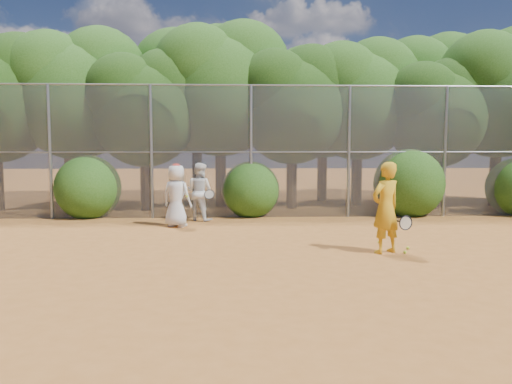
{
  "coord_description": "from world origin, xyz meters",
  "views": [
    {
      "loc": [
        -1.51,
        -9.16,
        2.17
      ],
      "look_at": [
        -1.0,
        2.5,
        1.1
      ],
      "focal_mm": 35.0,
      "sensor_mm": 36.0,
      "label": 1
    }
  ],
  "objects": [
    {
      "name": "ground",
      "position": [
        0.0,
        0.0,
        0.0
      ],
      "size": [
        80.0,
        80.0,
        0.0
      ],
      "primitive_type": "plane",
      "color": "#9E5B23",
      "rests_on": "ground"
    },
    {
      "name": "fence_back",
      "position": [
        -0.12,
        6.0,
        2.05
      ],
      "size": [
        20.05,
        0.09,
        4.03
      ],
      "color": "gray",
      "rests_on": "ground"
    },
    {
      "name": "tree_1",
      "position": [
        -6.94,
        8.54,
        4.16
      ],
      "size": [
        4.64,
        4.03,
        6.35
      ],
      "color": "black",
      "rests_on": "ground"
    },
    {
      "name": "tree_2",
      "position": [
        -4.45,
        7.83,
        3.58
      ],
      "size": [
        3.99,
        3.47,
        5.47
      ],
      "color": "black",
      "rests_on": "ground"
    },
    {
      "name": "tree_3",
      "position": [
        -1.94,
        8.84,
        4.4
      ],
      "size": [
        4.89,
        4.26,
        6.7
      ],
      "color": "black",
      "rests_on": "ground"
    },
    {
      "name": "tree_4",
      "position": [
        0.55,
        8.24,
        3.76
      ],
      "size": [
        4.19,
        3.64,
        5.73
      ],
      "color": "black",
      "rests_on": "ground"
    },
    {
      "name": "tree_5",
      "position": [
        3.06,
        9.04,
        4.05
      ],
      "size": [
        4.51,
        3.92,
        6.17
      ],
      "color": "black",
      "rests_on": "ground"
    },
    {
      "name": "tree_6",
      "position": [
        5.55,
        8.03,
        3.47
      ],
      "size": [
        3.86,
        3.36,
        5.29
      ],
      "color": "black",
      "rests_on": "ground"
    },
    {
      "name": "tree_7",
      "position": [
        8.06,
        8.64,
        4.28
      ],
      "size": [
        4.77,
        4.14,
        6.53
      ],
      "color": "black",
      "rests_on": "ground"
    },
    {
      "name": "tree_9",
      "position": [
        -7.94,
        10.84,
        4.34
      ],
      "size": [
        4.83,
        4.2,
        6.62
      ],
      "color": "black",
      "rests_on": "ground"
    },
    {
      "name": "tree_10",
      "position": [
        -2.93,
        11.05,
        4.63
      ],
      "size": [
        5.15,
        4.48,
        7.06
      ],
      "color": "black",
      "rests_on": "ground"
    },
    {
      "name": "tree_11",
      "position": [
        2.06,
        10.64,
        4.16
      ],
      "size": [
        4.64,
        4.03,
        6.35
      ],
      "color": "black",
      "rests_on": "ground"
    },
    {
      "name": "tree_12",
      "position": [
        6.56,
        11.24,
        4.51
      ],
      "size": [
        5.02,
        4.37,
        6.88
      ],
      "color": "black",
      "rests_on": "ground"
    },
    {
      "name": "bush_0",
      "position": [
        -6.0,
        6.3,
        1.0
      ],
      "size": [
        2.0,
        2.0,
        2.0
      ],
      "primitive_type": "sphere",
      "color": "#214A12",
      "rests_on": "ground"
    },
    {
      "name": "bush_1",
      "position": [
        -1.0,
        6.3,
        0.9
      ],
      "size": [
        1.8,
        1.8,
        1.8
      ],
      "primitive_type": "sphere",
      "color": "#214A12",
      "rests_on": "ground"
    },
    {
      "name": "bush_2",
      "position": [
        4.0,
        6.3,
        1.1
      ],
      "size": [
        2.2,
        2.2,
        2.2
      ],
      "primitive_type": "sphere",
      "color": "#214A12",
      "rests_on": "ground"
    },
    {
      "name": "player_yellow",
      "position": [
        1.56,
        0.73,
        0.93
      ],
      "size": [
        0.9,
        0.71,
        1.86
      ],
      "rotation": [
        0.0,
        0.0,
        3.63
      ],
      "color": "gold",
      "rests_on": "ground"
    },
    {
      "name": "player_teen",
      "position": [
        -3.07,
        4.28,
        0.85
      ],
      "size": [
        0.97,
        0.83,
        1.71
      ],
      "rotation": [
        0.0,
        0.0,
        2.72
      ],
      "color": "silver",
      "rests_on": "ground"
    },
    {
      "name": "player_white",
      "position": [
        -2.53,
        5.4,
        0.85
      ],
      "size": [
        1.03,
        0.96,
        1.69
      ],
      "rotation": [
        0.0,
        0.0,
        2.63
      ],
      "color": "white",
      "rests_on": "ground"
    },
    {
      "name": "ball_0",
      "position": [
        2.14,
        1.04,
        0.03
      ],
      "size": [
        0.07,
        0.07,
        0.07
      ],
      "primitive_type": "sphere",
      "color": "#ACD226",
      "rests_on": "ground"
    },
    {
      "name": "ball_1",
      "position": [
        1.73,
        1.73,
        0.03
      ],
      "size": [
        0.07,
        0.07,
        0.07
      ],
      "primitive_type": "sphere",
      "color": "#ACD226",
      "rests_on": "ground"
    },
    {
      "name": "ball_2",
      "position": [
        1.94,
        0.64,
        0.03
      ],
      "size": [
        0.07,
        0.07,
        0.07
      ],
      "primitive_type": "sphere",
      "color": "#ACD226",
      "rests_on": "ground"
    },
    {
      "name": "ball_4",
      "position": [
        2.58,
        3.84,
        0.03
      ],
      "size": [
        0.07,
        0.07,
        0.07
      ],
      "primitive_type": "sphere",
      "color": "#ACD226",
      "rests_on": "ground"
    }
  ]
}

